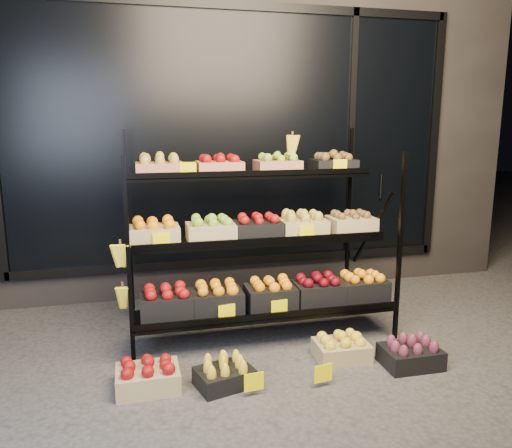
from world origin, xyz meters
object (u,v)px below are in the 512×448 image
object	(u,v)px
display_rack	(258,239)
floor_crate_left	(148,375)
floor_crate_midright	(342,347)
floor_crate_midleft	(224,374)

from	to	relation	value
display_rack	floor_crate_left	bearing A→B (deg)	-141.22
floor_crate_left	floor_crate_midright	xyz separation A→B (m)	(1.40, 0.09, -0.00)
floor_crate_midleft	display_rack	bearing A→B (deg)	46.60
display_rack	floor_crate_midright	size ratio (longest dim) A/B	5.61
display_rack	floor_crate_midleft	bearing A→B (deg)	-117.86
floor_crate_midright	floor_crate_midleft	bearing A→B (deg)	-167.47
floor_crate_midleft	floor_crate_midright	world-z (taller)	floor_crate_midright
floor_crate_midleft	floor_crate_midright	size ratio (longest dim) A/B	1.06
display_rack	floor_crate_left	size ratio (longest dim) A/B	5.35
floor_crate_left	floor_crate_midleft	world-z (taller)	floor_crate_left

